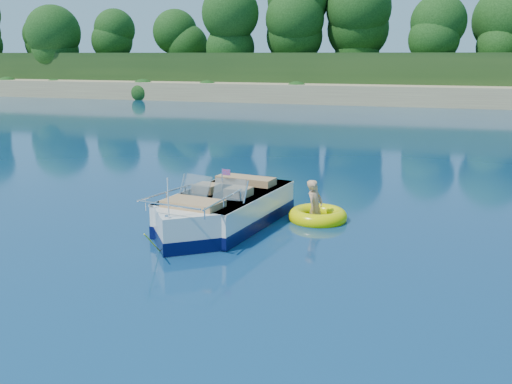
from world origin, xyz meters
TOP-DOWN VIEW (x-y plane):
  - ground at (0.00, 0.00)m, footprint 160.00×160.00m
  - shoreline at (0.00, 63.77)m, footprint 170.00×59.00m
  - treeline at (0.04, 41.01)m, footprint 150.00×7.12m
  - motorboat at (-0.28, 1.37)m, footprint 2.41×5.28m
  - tow_tube at (1.74, 2.64)m, footprint 1.76×1.76m
  - boy at (1.69, 2.58)m, footprint 0.51×0.82m

SIDE VIEW (x-z plane):
  - ground at x=0.00m, z-range 0.00..0.00m
  - boy at x=1.69m, z-range -0.75..0.75m
  - tow_tube at x=1.74m, z-range -0.09..0.28m
  - motorboat at x=-0.28m, z-range -0.54..1.23m
  - shoreline at x=0.00m, z-range -2.02..3.98m
  - treeline at x=0.04m, z-range 1.45..9.64m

